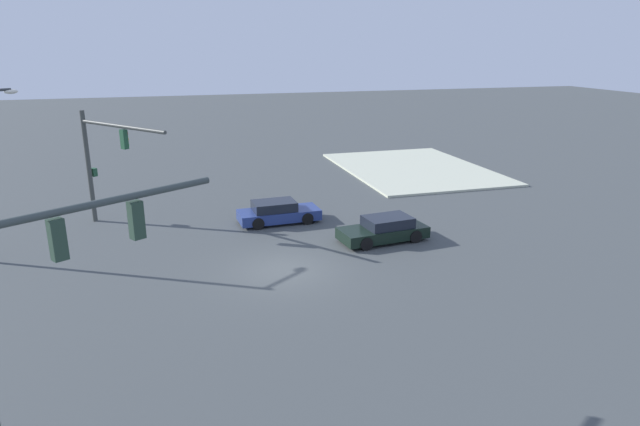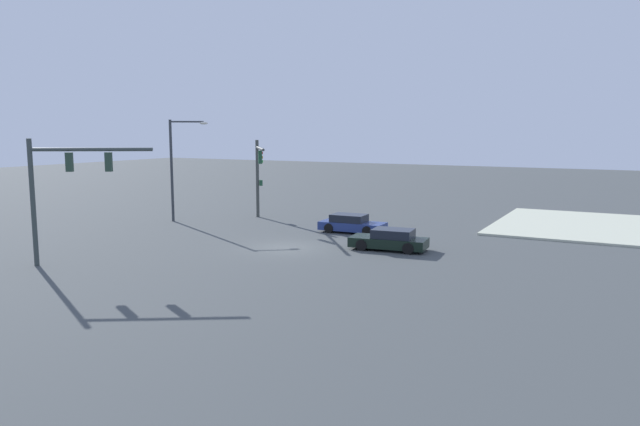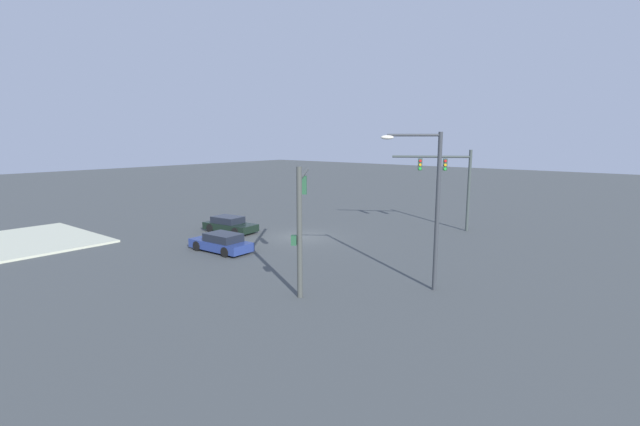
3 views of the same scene
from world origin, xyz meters
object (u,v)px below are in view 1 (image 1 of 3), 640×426
Objects in this scene: traffic_signal_near_corner at (43,281)px; sedan_car_approaching at (384,230)px; sedan_car_waiting_far at (278,212)px; traffic_signal_opposite_side at (103,152)px.

sedan_car_approaching is at bearing 10.16° from traffic_signal_near_corner.
traffic_signal_near_corner is at bearing -121.23° from sedan_car_waiting_far.
traffic_signal_near_corner is 18.24m from sedan_car_waiting_far.
traffic_signal_opposite_side reaches higher than sedan_car_approaching.
sedan_car_approaching is 6.16m from sedan_car_waiting_far.
sedan_car_waiting_far is (4.30, 4.41, -0.00)m from sedan_car_approaching.
traffic_signal_opposite_side is 1.36× the size of sedan_car_waiting_far.
traffic_signal_near_corner is 1.41× the size of sedan_car_approaching.
traffic_signal_near_corner is 1.06× the size of traffic_signal_opposite_side.
traffic_signal_opposite_side is at bearing -31.71° from sedan_car_approaching.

